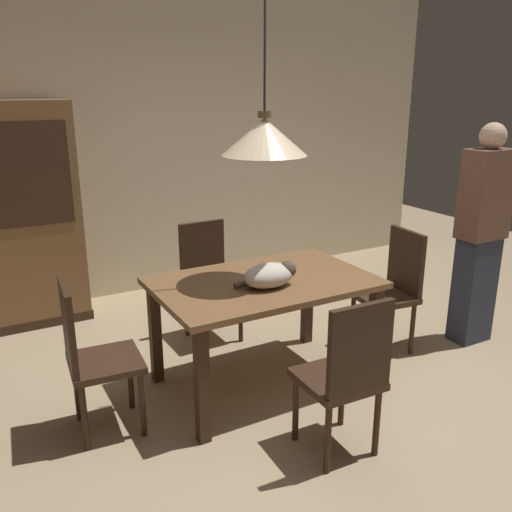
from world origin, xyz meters
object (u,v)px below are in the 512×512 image
(chair_right_side, at_px, (393,285))
(pendant_lamp, at_px, (264,136))
(chair_near_front, at_px, (346,372))
(chair_left_side, at_px, (90,352))
(hutch_bookcase, at_px, (9,222))
(dining_table, at_px, (264,294))
(chair_far_back, at_px, (208,276))
(person_standing, at_px, (480,236))
(cat_sleeping, at_px, (270,275))

(chair_right_side, xyz_separation_m, pendant_lamp, (-1.13, 0.01, 1.15))
(chair_near_front, bearing_deg, chair_left_side, 141.82)
(chair_left_side, bearing_deg, hutch_bookcase, 95.76)
(dining_table, relative_size, chair_far_back, 1.51)
(person_standing, bearing_deg, chair_left_side, 175.67)
(chair_right_side, bearing_deg, hutch_bookcase, 142.27)
(dining_table, distance_m, chair_right_side, 1.14)
(chair_left_side, bearing_deg, chair_right_side, -0.36)
(cat_sleeping, bearing_deg, chair_near_front, -88.28)
(chair_left_side, relative_size, chair_right_side, 1.00)
(cat_sleeping, bearing_deg, person_standing, -2.84)
(cat_sleeping, distance_m, hutch_bookcase, 2.39)
(chair_right_side, height_order, chair_far_back, same)
(chair_far_back, xyz_separation_m, chair_near_front, (-0.00, -1.76, 0.00))
(chair_right_side, relative_size, hutch_bookcase, 0.50)
(pendant_lamp, relative_size, person_standing, 0.76)
(chair_near_front, distance_m, pendant_lamp, 1.45)
(chair_near_front, distance_m, hutch_bookcase, 3.08)
(dining_table, distance_m, person_standing, 1.81)
(chair_far_back, distance_m, person_standing, 2.12)
(chair_near_front, relative_size, hutch_bookcase, 0.50)
(dining_table, bearing_deg, chair_near_front, -90.18)
(cat_sleeping, distance_m, person_standing, 1.81)
(pendant_lamp, bearing_deg, chair_right_side, -0.39)
(dining_table, distance_m, pendant_lamp, 1.01)
(chair_right_side, xyz_separation_m, chair_near_front, (-1.13, -0.87, 0.00))
(chair_right_side, relative_size, person_standing, 0.55)
(dining_table, height_order, hutch_bookcase, hutch_bookcase)
(chair_near_front, relative_size, pendant_lamp, 0.72)
(chair_right_side, relative_size, chair_far_back, 1.00)
(chair_far_back, bearing_deg, hutch_bookcase, 142.59)
(chair_left_side, relative_size, chair_far_back, 1.00)
(hutch_bookcase, bearing_deg, chair_near_front, -64.56)
(chair_far_back, bearing_deg, pendant_lamp, -89.88)
(chair_right_side, distance_m, person_standing, 0.77)
(chair_left_side, xyz_separation_m, chair_far_back, (1.13, 0.87, 0.00))
(cat_sleeping, relative_size, pendant_lamp, 0.30)
(chair_right_side, height_order, chair_near_front, same)
(chair_far_back, bearing_deg, cat_sleeping, -91.35)
(chair_far_back, bearing_deg, chair_right_side, -38.10)
(chair_near_front, relative_size, cat_sleeping, 2.38)
(chair_right_side, xyz_separation_m, hutch_bookcase, (-2.45, 1.89, 0.38))
(chair_left_side, distance_m, cat_sleeping, 1.15)
(dining_table, height_order, chair_near_front, chair_near_front)
(hutch_bookcase, xyz_separation_m, person_standing, (3.10, -2.10, -0.03))
(chair_right_side, relative_size, chair_near_front, 1.00)
(dining_table, height_order, chair_far_back, chair_far_back)
(chair_left_side, relative_size, chair_near_front, 1.00)
(pendant_lamp, bearing_deg, cat_sleeping, -101.55)
(cat_sleeping, xyz_separation_m, pendant_lamp, (0.03, 0.12, 0.84))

